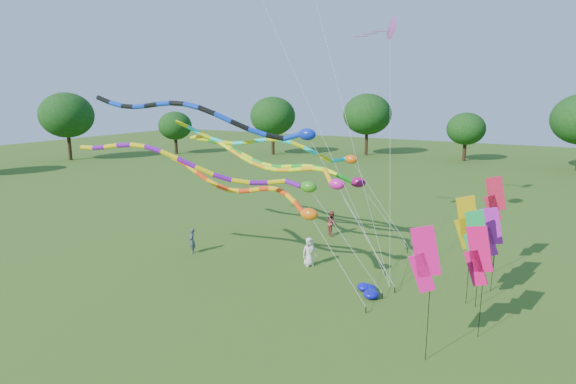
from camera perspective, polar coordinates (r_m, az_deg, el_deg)
The scene contains 19 objects.
ground at distance 21.89m, azimuth 2.16°, elevation -14.24°, with size 160.00×160.00×0.00m, color #2A5115.
tree_ring at distance 17.78m, azimuth -3.31°, elevation -1.84°, with size 121.95×119.55×9.50m.
tube_kite_red at distance 24.57m, azimuth -3.68°, elevation -0.09°, with size 12.43×1.94×6.46m.
tube_kite_orange at distance 27.21m, azimuth -1.54°, elevation 3.40°, with size 14.46×2.58×7.54m.
tube_kite_purple at distance 23.89m, azimuth -8.91°, elevation 2.78°, with size 15.40×3.91×7.72m.
tube_kite_blue at distance 27.38m, azimuth -8.27°, elevation 8.57°, with size 17.52×3.09×9.94m.
tube_kite_cyan at distance 28.01m, azimuth -0.92°, elevation 5.39°, with size 13.94×3.85×8.39m.
tube_kite_green at distance 31.52m, azimuth 0.82°, elevation 3.08°, with size 14.87×1.23×7.01m.
delta_kite_high_c at distance 30.47m, azimuth 12.00°, elevation 18.47°, with size 5.17×8.20×15.16m.
banner_pole_orange at distance 22.96m, azimuth 20.42°, elevation -3.44°, with size 1.09×0.54×5.13m.
banner_pole_violet at distance 25.17m, azimuth 22.86°, elevation -4.40°, with size 1.16×0.24×4.25m.
banner_pole_magenta_b at distance 20.25m, azimuth 21.63°, elevation -7.09°, with size 1.16×0.22×4.60m.
banner_pole_magenta_a at distance 17.67m, azimuth 15.87°, elevation -7.74°, with size 1.14×0.41×5.10m.
banner_pole_red at distance 27.60m, azimuth 23.29°, elevation -0.81°, with size 1.14×0.38×5.31m.
banner_pole_green at distance 22.88m, azimuth 21.34°, elevation -4.97°, with size 1.09×0.56×4.59m.
blue_nylon_heap at distance 24.04m, azimuth 9.69°, elevation -11.38°, with size 1.18×1.28×0.46m.
person_a at distance 27.15m, azimuth 2.54°, elevation -7.08°, with size 0.80×0.52×1.64m, color silver.
person_b at distance 29.77m, azimuth -11.30°, elevation -5.71°, with size 0.56×0.37×1.53m, color #3F4958.
person_c at distance 32.89m, azimuth 5.23°, elevation -3.68°, with size 0.83×0.64×1.70m, color #983F37.
Camera 1 is at (9.01, -17.48, 9.61)m, focal length 30.00 mm.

